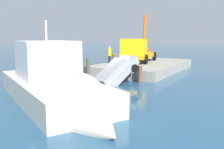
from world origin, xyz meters
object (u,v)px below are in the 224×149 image
(dock_worker, at_px, (110,55))
(salvaged_car, at_px, (112,76))
(moored_yacht, at_px, (61,98))
(crane_truck, at_px, (137,51))

(dock_worker, xyz_separation_m, salvaged_car, (5.97, 3.79, -1.21))
(dock_worker, relative_size, salvaged_car, 0.42)
(moored_yacht, bearing_deg, crane_truck, -170.81)
(crane_truck, bearing_deg, dock_worker, -41.26)
(crane_truck, xyz_separation_m, salvaged_car, (8.40, 1.66, -1.56))
(salvaged_car, bearing_deg, crane_truck, -168.85)
(dock_worker, relative_size, moored_yacht, 0.15)
(crane_truck, relative_size, salvaged_car, 2.02)
(crane_truck, distance_m, salvaged_car, 8.70)
(dock_worker, bearing_deg, moored_yacht, 19.78)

